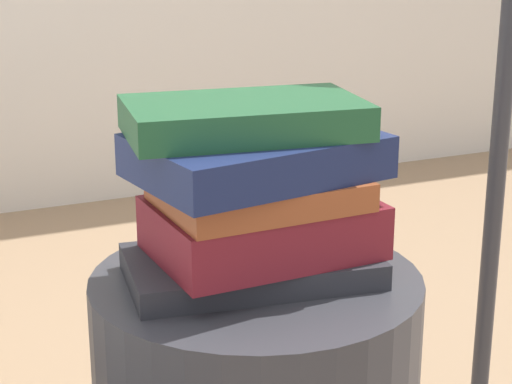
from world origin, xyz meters
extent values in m
cube|color=#28282D|center=(-0.01, 0.00, 0.54)|extent=(0.31, 0.20, 0.03)
cube|color=maroon|center=(0.01, 0.00, 0.58)|extent=(0.26, 0.19, 0.06)
cube|color=#994723|center=(0.00, -0.01, 0.63)|extent=(0.23, 0.17, 0.03)
cube|color=#19234C|center=(0.00, 0.00, 0.67)|extent=(0.29, 0.22, 0.05)
cube|color=#1E512D|center=(-0.01, 0.01, 0.71)|extent=(0.29, 0.19, 0.04)
cylinder|color=#333338|center=(0.53, 0.22, 0.76)|extent=(0.03, 0.03, 1.30)
camera|label=1|loc=(-0.40, -0.91, 0.94)|focal=63.26mm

